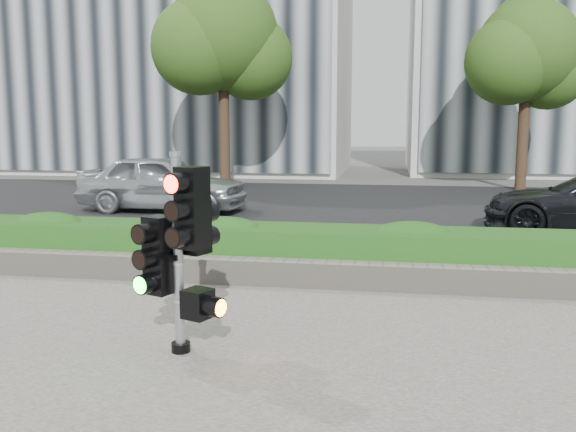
{
  "coord_description": "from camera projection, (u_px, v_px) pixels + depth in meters",
  "views": [
    {
      "loc": [
        1.19,
        -5.98,
        2.15
      ],
      "look_at": [
        0.08,
        0.6,
        1.17
      ],
      "focal_mm": 38.0,
      "sensor_mm": 36.0,
      "label": 1
    }
  ],
  "objects": [
    {
      "name": "ground",
      "position": [
        271.0,
        335.0,
        6.35
      ],
      "size": [
        120.0,
        120.0,
        0.0
      ],
      "primitive_type": "plane",
      "color": "#51514C",
      "rests_on": "ground"
    },
    {
      "name": "road",
      "position": [
        344.0,
        208.0,
        16.1
      ],
      "size": [
        60.0,
        13.0,
        0.02
      ],
      "primitive_type": "cube",
      "color": "black",
      "rests_on": "ground"
    },
    {
      "name": "curb",
      "position": [
        311.0,
        263.0,
        9.41
      ],
      "size": [
        60.0,
        0.25,
        0.12
      ],
      "primitive_type": "cube",
      "color": "gray",
      "rests_on": "ground"
    },
    {
      "name": "stone_wall",
      "position": [
        299.0,
        273.0,
        8.17
      ],
      "size": [
        12.0,
        0.32,
        0.34
      ],
      "primitive_type": "cube",
      "color": "gray",
      "rests_on": "sidewalk"
    },
    {
      "name": "hedge",
      "position": [
        305.0,
        251.0,
        8.78
      ],
      "size": [
        12.0,
        1.0,
        0.68
      ],
      "primitive_type": "cube",
      "color": "#328729",
      "rests_on": "sidewalk"
    },
    {
      "name": "building_left",
      "position": [
        179.0,
        13.0,
        29.17
      ],
      "size": [
        16.0,
        9.0,
        15.0
      ],
      "primitive_type": "cube",
      "color": "#B7B7B2",
      "rests_on": "ground"
    },
    {
      "name": "tree_left",
      "position": [
        223.0,
        40.0,
        20.55
      ],
      "size": [
        4.61,
        4.03,
        7.34
      ],
      "color": "black",
      "rests_on": "ground"
    },
    {
      "name": "tree_right",
      "position": [
        527.0,
        54.0,
        19.95
      ],
      "size": [
        4.1,
        3.58,
        6.53
      ],
      "color": "black",
      "rests_on": "ground"
    },
    {
      "name": "traffic_signal",
      "position": [
        182.0,
        243.0,
        5.65
      ],
      "size": [
        0.7,
        0.59,
        1.89
      ],
      "rotation": [
        0.0,
        0.0,
        -0.39
      ],
      "color": "black",
      "rests_on": "sidewalk"
    },
    {
      "name": "car_silver",
      "position": [
        163.0,
        183.0,
        15.33
      ],
      "size": [
        4.26,
        1.81,
        1.44
      ],
      "primitive_type": "imported",
      "rotation": [
        0.0,
        0.0,
        1.54
      ],
      "color": "#B3B6BB",
      "rests_on": "road"
    }
  ]
}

